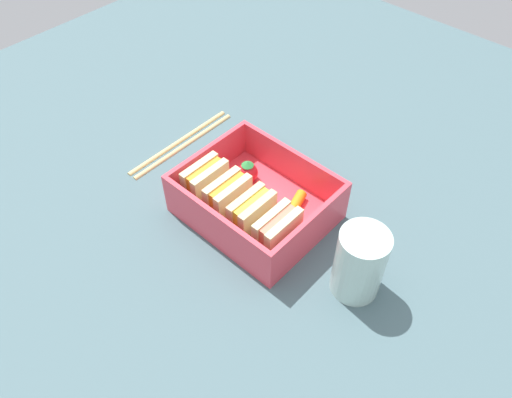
# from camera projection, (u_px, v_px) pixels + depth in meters

# --- Properties ---
(ground_plane) EXTENTS (1.20, 1.20, 0.02)m
(ground_plane) POSITION_uv_depth(u_px,v_px,m) (256.00, 218.00, 0.64)
(ground_plane) COLOR #455F65
(bento_tray) EXTENTS (0.17, 0.14, 0.01)m
(bento_tray) POSITION_uv_depth(u_px,v_px,m) (256.00, 210.00, 0.63)
(bento_tray) COLOR #E23F4E
(bento_tray) RESTS_ON ground_plane
(bento_rim) EXTENTS (0.17, 0.14, 0.05)m
(bento_rim) POSITION_uv_depth(u_px,v_px,m) (256.00, 194.00, 0.61)
(bento_rim) COLOR #E23F4E
(bento_rim) RESTS_ON bento_tray
(sandwich_left) EXTENTS (0.03, 0.06, 0.05)m
(sandwich_left) POSITION_uv_depth(u_px,v_px,m) (277.00, 232.00, 0.56)
(sandwich_left) COLOR beige
(sandwich_left) RESTS_ON bento_tray
(sandwich_center_left) EXTENTS (0.03, 0.06, 0.05)m
(sandwich_center_left) POSITION_uv_depth(u_px,v_px,m) (252.00, 214.00, 0.58)
(sandwich_center_left) COLOR #E3BD86
(sandwich_center_left) RESTS_ON bento_tray
(sandwich_center) EXTENTS (0.03, 0.06, 0.05)m
(sandwich_center) POSITION_uv_depth(u_px,v_px,m) (228.00, 198.00, 0.60)
(sandwich_center) COLOR beige
(sandwich_center) RESTS_ON bento_tray
(sandwich_center_right) EXTENTS (0.03, 0.06, 0.05)m
(sandwich_center_right) POSITION_uv_depth(u_px,v_px,m) (206.00, 182.00, 0.62)
(sandwich_center_right) COLOR beige
(sandwich_center_right) RESTS_ON bento_tray
(carrot_stick_far_left) EXTENTS (0.02, 0.04, 0.01)m
(carrot_stick_far_left) POSITION_uv_depth(u_px,v_px,m) (296.00, 203.00, 0.62)
(carrot_stick_far_left) COLOR orange
(carrot_stick_far_left) RESTS_ON bento_tray
(strawberry_far_left) EXTENTS (0.03, 0.03, 0.03)m
(strawberry_far_left) POSITION_uv_depth(u_px,v_px,m) (248.00, 172.00, 0.65)
(strawberry_far_left) COLOR red
(strawberry_far_left) RESTS_ON bento_tray
(chopstick_pair) EXTENTS (0.02, 0.18, 0.01)m
(chopstick_pair) POSITION_uv_depth(u_px,v_px,m) (182.00, 142.00, 0.72)
(chopstick_pair) COLOR tan
(chopstick_pair) RESTS_ON ground_plane
(drinking_glass) EXTENTS (0.05, 0.05, 0.09)m
(drinking_glass) POSITION_uv_depth(u_px,v_px,m) (359.00, 263.00, 0.53)
(drinking_glass) COLOR silver
(drinking_glass) RESTS_ON ground_plane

